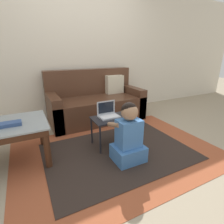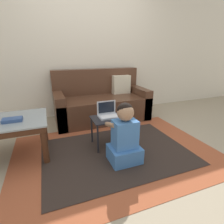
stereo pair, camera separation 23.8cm
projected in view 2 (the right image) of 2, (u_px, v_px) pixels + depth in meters
The scene contains 10 objects.
ground_plane at pixel (117, 145), 2.48m from camera, with size 16.00×16.00×0.00m, color gray.
wall_back at pixel (87, 52), 3.44m from camera, with size 9.00×0.06×2.50m.
area_rug at pixel (116, 152), 2.29m from camera, with size 2.55×1.81×0.01m.
couch at pixel (101, 103), 3.39m from camera, with size 1.72×0.86×0.93m.
coffee_table at pixel (7, 126), 2.07m from camera, with size 0.91×0.69×0.49m.
laptop_desk at pixel (111, 122), 2.37m from camera, with size 0.50×0.35×0.41m.
laptop at pixel (108, 114), 2.38m from camera, with size 0.27×0.20×0.21m.
computer_mouse at pixel (126, 116), 2.37m from camera, with size 0.07×0.11×0.04m.
person_seated at pixel (125, 137), 2.01m from camera, with size 0.36×0.42×0.73m.
book_on_table at pixel (12, 120), 2.00m from camera, with size 0.21×0.12×0.04m.
Camera 2 is at (-0.84, -2.02, 1.25)m, focal length 28.00 mm.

